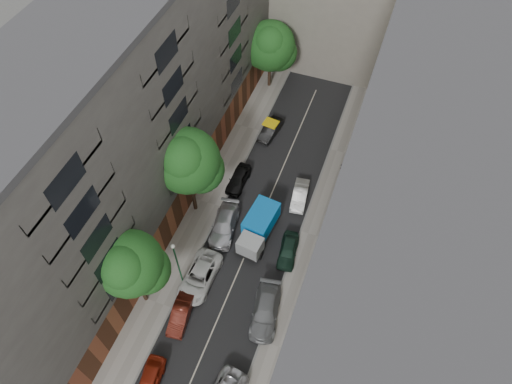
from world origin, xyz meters
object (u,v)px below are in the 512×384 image
at_px(car_right_3, 300,195).
at_px(lamp_post, 177,260).
at_px(car_left_3, 224,225).
at_px(tree_far, 271,48).
at_px(car_left_2, 200,276).
at_px(car_left_0, 149,382).
at_px(car_right_1, 266,311).
at_px(tree_mid, 188,163).
at_px(car_left_4, 238,179).
at_px(tree_near, 131,266).
at_px(pedestrian, 343,167).
at_px(car_left_1, 181,314).
at_px(tarp_truck, 258,228).
at_px(car_left_5, 271,130).
at_px(car_right_2, 288,250).

height_order(car_right_3, lamp_post, lamp_post).
xyz_separation_m(car_left_3, tree_far, (-2.70, 20.68, 4.77)).
height_order(car_left_2, lamp_post, lamp_post).
bearing_deg(car_left_0, car_right_1, 44.15).
distance_m(car_left_3, tree_mid, 7.23).
relative_size(car_left_4, car_right_3, 1.02).
bearing_deg(tree_near, pedestrian, 57.80).
distance_m(tree_near, tree_mid, 10.02).
distance_m(car_left_4, car_right_3, 6.40).
relative_size(car_left_0, car_left_3, 0.76).
xyz_separation_m(car_left_3, tree_mid, (-3.47, 1.09, 6.25)).
bearing_deg(car_right_3, tree_mid, -159.59).
bearing_deg(car_right_1, lamp_post, 167.58).
bearing_deg(car_left_1, lamp_post, 106.13).
xyz_separation_m(car_left_2, car_left_3, (0.00, 5.60, 0.02)).
height_order(tarp_truck, car_left_2, tarp_truck).
height_order(car_left_1, car_left_5, car_left_5).
bearing_deg(car_left_3, car_left_1, -99.23).
height_order(car_right_1, pedestrian, pedestrian).
height_order(car_left_0, car_left_1, car_left_0).
bearing_deg(lamp_post, car_left_1, -66.20).
relative_size(car_left_0, tree_far, 0.47).
relative_size(tree_far, pedestrian, 5.49).
relative_size(car_left_1, tree_mid, 0.38).
height_order(car_left_0, lamp_post, lamp_post).
relative_size(car_left_0, car_right_3, 1.00).
height_order(car_left_1, car_left_3, car_left_3).
distance_m(car_left_1, car_left_2, 3.60).
height_order(tarp_truck, car_right_3, tarp_truck).
distance_m(tree_far, pedestrian, 15.98).
bearing_deg(tree_mid, pedestrian, 37.69).
xyz_separation_m(car_left_3, car_left_5, (0.00, 13.20, -0.10)).
bearing_deg(car_right_2, tree_mid, 164.02).
relative_size(car_left_3, car_left_5, 1.30).
distance_m(car_left_0, car_left_5, 28.00).
bearing_deg(car_left_1, car_left_4, 85.07).
bearing_deg(car_left_2, car_right_1, -8.14).
bearing_deg(car_left_3, car_right_2, -12.87).
bearing_deg(car_right_2, car_right_3, 90.29).
height_order(car_left_4, pedestrian, pedestrian).
xyz_separation_m(tarp_truck, car_right_1, (3.20, -7.01, -0.66)).
xyz_separation_m(car_right_2, tree_far, (-9.10, 21.15, 4.86)).
bearing_deg(car_right_3, pedestrian, 49.41).
bearing_deg(car_left_5, car_left_0, -82.21).
relative_size(car_left_3, pedestrian, 3.42).
bearing_deg(car_right_3, car_right_1, -93.35).
xyz_separation_m(car_left_1, car_left_3, (0.09, 9.20, 0.11)).
height_order(car_left_3, pedestrian, pedestrian).
distance_m(car_right_1, lamp_post, 8.44).
distance_m(car_right_1, tree_near, 11.59).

